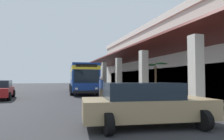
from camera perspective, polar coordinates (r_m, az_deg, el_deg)
ground at (r=23.09m, az=10.90°, el=-6.54°), size 120.00×120.00×0.00m
curb_strip at (r=20.46m, az=0.98°, el=-6.93°), size 33.93×0.50×0.12m
plaza_building at (r=25.29m, az=22.11°, el=2.43°), size 28.57×16.17×7.47m
transit_bus at (r=23.47m, az=-8.57°, el=-1.97°), size 11.39×3.55×3.34m
parked_sedan_white at (r=24.69m, az=-29.10°, el=-4.25°), size 4.43×2.07×1.47m
parked_sedan_tan at (r=6.95m, az=9.72°, el=-9.57°), size 2.83×4.60×1.47m
pedestrian at (r=14.96m, az=-3.12°, el=-4.84°), size 0.70×0.36×1.79m
potted_palm at (r=15.73m, az=12.55°, el=-5.80°), size 1.91×1.84×2.90m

